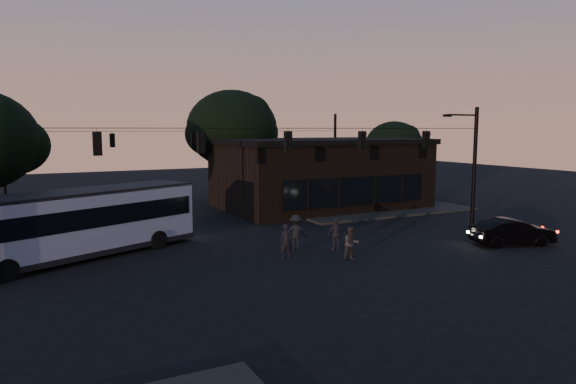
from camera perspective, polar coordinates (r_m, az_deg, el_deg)
name	(u,v)px	position (r m, az deg, el deg)	size (l,w,h in m)	color
ground	(329,269)	(23.05, 4.63, -8.51)	(120.00, 120.00, 0.00)	black
sidewalk_far_right	(365,206)	(40.99, 8.51, -1.60)	(14.00, 10.00, 0.15)	black
building	(319,173)	(40.68, 3.51, 2.13)	(15.40, 10.41, 5.40)	black
tree_behind	(232,129)	(43.76, -6.24, 7.01)	(7.60, 7.60, 9.43)	black
tree_right	(394,146)	(47.39, 11.67, 5.03)	(5.20, 5.20, 6.86)	black
signal_rig_near	(288,163)	(25.74, 0.00, 3.20)	(26.24, 0.30, 7.50)	black
signal_rig_far	(193,154)	(40.61, -10.46, 4.14)	(26.24, 0.30, 7.50)	black
bus	(81,220)	(26.46, -21.97, -2.92)	(11.68, 7.11, 3.26)	gray
car	(513,232)	(29.94, 23.68, -4.07)	(1.51, 4.32, 1.42)	black
pedestrian_a	(286,241)	(24.57, -0.20, -5.51)	(0.61, 0.40, 1.66)	black
pedestrian_b	(351,244)	(24.42, 7.02, -5.71)	(0.78, 0.61, 1.61)	#312E2C
pedestrian_c	(336,234)	(26.29, 5.37, -4.71)	(0.97, 0.40, 1.66)	#25242D
pedestrian_d	(296,232)	(26.37, 0.89, -4.50)	(1.16, 0.67, 1.80)	black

